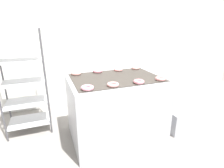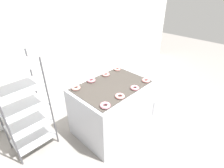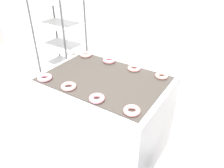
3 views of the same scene
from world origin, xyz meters
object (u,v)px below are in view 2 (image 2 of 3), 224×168
Objects in this scene: fryer_machine at (112,107)px; donut_far_left at (76,88)px; donut_far_right at (117,69)px; donut_near_left at (105,105)px; donut_far_midright at (106,74)px; donut_near_midright at (135,88)px; glaze_bin at (150,102)px; donut_near_midleft at (120,96)px; donut_near_right at (146,80)px; donut_far_midleft at (91,80)px; baking_rack_cart at (24,107)px.

fryer_machine is 0.75m from donut_far_left.
donut_far_right is (0.96, 0.00, -0.00)m from donut_far_left.
donut_near_left is 0.92m from donut_far_midright.
donut_near_midright is at bearing -64.52° from fryer_machine.
donut_far_right is at bearing 34.78° from donut_near_left.
donut_near_midleft is (-1.13, -0.12, 0.77)m from glaze_bin.
donut_far_right is (0.47, 0.33, 0.48)m from fryer_machine.
donut_near_left is at bearing -134.43° from donut_far_midright.
donut_far_left is at bearing 146.18° from donut_near_right.
donut_near_midleft is (-0.17, -0.32, 0.48)m from fryer_machine.
donut_far_midright is at bearing 116.23° from donut_near_right.
donut_far_midleft is (-0.32, 0.68, 0.00)m from donut_near_midright.
baking_rack_cart reaches higher than donut_near_left.
donut_far_midright is (0.34, 0.65, -0.00)m from donut_near_midleft.
donut_far_left reaches higher than glaze_bin.
donut_near_midleft is 1.03× the size of donut_near_midright.
donut_near_midright and donut_far_midleft have the same top height.
baking_rack_cart is at bearing 127.14° from donut_near_left.
donut_far_left is 0.98× the size of donut_far_midleft.
donut_near_right is at bearing -29.57° from baking_rack_cart.
glaze_bin is 2.58× the size of donut_far_left.
donut_near_right is at bearing -33.75° from fryer_machine.
baking_rack_cart is 1.10m from donut_far_midleft.
donut_near_right is 0.93× the size of donut_far_midleft.
donut_near_midright reaches higher than donut_far_midright.
glaze_bin is 2.69× the size of donut_far_midright.
donut_far_midright is at bearing 62.49° from fryer_machine.
donut_near_midleft is at bearing -134.68° from donut_far_right.
glaze_bin is at bearing -33.24° from donut_far_midright.
donut_far_midleft is at bearing 154.37° from glaze_bin.
donut_near_right reaches higher than glaze_bin.
baking_rack_cart reaches higher than donut_far_left.
donut_far_right is (0.95, 0.66, -0.00)m from donut_near_left.
donut_near_left is 0.64m from donut_near_midright.
donut_far_right is at bearing 64.94° from donut_near_midright.
glaze_bin is 1.22m from donut_far_midright.
fryer_machine is 1.40m from baking_rack_cart.
fryer_machine is 0.76m from donut_near_right.
donut_near_right reaches higher than fryer_machine.
glaze_bin is at bearing -25.63° from donut_far_midleft.
donut_near_left is (-1.44, -0.13, 0.77)m from glaze_bin.
donut_near_midleft is (1.04, -0.96, 0.15)m from baking_rack_cart.
donut_far_midright reaches higher than glaze_bin.
donut_near_left is 1.05× the size of donut_near_right.
glaze_bin is 2.88× the size of donut_far_right.
donut_near_right reaches higher than donut_near_midleft.
donut_far_right is at bearing 0.10° from donut_far_left.
donut_near_midleft is at bearing -42.78° from baking_rack_cart.
donut_near_left is 1.12× the size of donut_far_right.
baking_rack_cart is 1.69m from donut_near_midright.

